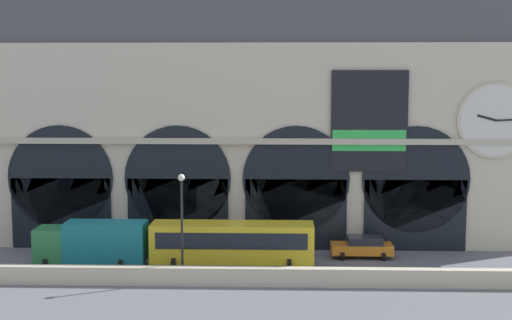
{
  "coord_description": "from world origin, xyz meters",
  "views": [
    {
      "loc": [
        3.17,
        -47.6,
        12.92
      ],
      "look_at": [
        1.45,
        5.0,
        6.8
      ],
      "focal_mm": 49.89,
      "sensor_mm": 36.0,
      "label": 1
    }
  ],
  "objects_px": {
    "box_truck_midwest": "(93,242)",
    "bus_center": "(232,242)",
    "car_mideast": "(362,247)",
    "street_lamp_quayside": "(182,213)"
  },
  "relations": [
    {
      "from": "box_truck_midwest",
      "to": "car_mideast",
      "type": "height_order",
      "value": "box_truck_midwest"
    },
    {
      "from": "box_truck_midwest",
      "to": "car_mideast",
      "type": "relative_size",
      "value": 1.7
    },
    {
      "from": "box_truck_midwest",
      "to": "car_mideast",
      "type": "bearing_deg",
      "value": 9.52
    },
    {
      "from": "box_truck_midwest",
      "to": "bus_center",
      "type": "relative_size",
      "value": 0.68
    },
    {
      "from": "box_truck_midwest",
      "to": "bus_center",
      "type": "xyz_separation_m",
      "value": [
        9.57,
        -0.02,
        0.08
      ]
    },
    {
      "from": "bus_center",
      "to": "street_lamp_quayside",
      "type": "relative_size",
      "value": 1.59
    },
    {
      "from": "bus_center",
      "to": "car_mideast",
      "type": "xyz_separation_m",
      "value": [
        9.18,
        3.16,
        -0.98
      ]
    },
    {
      "from": "bus_center",
      "to": "box_truck_midwest",
      "type": "bearing_deg",
      "value": 179.9
    },
    {
      "from": "car_mideast",
      "to": "street_lamp_quayside",
      "type": "xyz_separation_m",
      "value": [
        -12.16,
        -6.43,
        3.61
      ]
    },
    {
      "from": "street_lamp_quayside",
      "to": "box_truck_midwest",
      "type": "bearing_deg",
      "value": 153.49
    }
  ]
}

